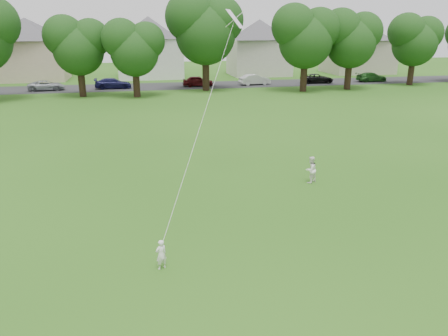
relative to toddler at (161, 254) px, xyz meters
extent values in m
plane|color=#245313|center=(2.13, 0.44, -0.48)|extent=(160.00, 160.00, 0.00)
cube|color=#2D2D30|center=(2.13, 42.44, -0.48)|extent=(90.00, 7.00, 0.01)
imported|color=white|center=(0.00, 0.00, 0.00)|extent=(0.42, 0.36, 0.97)
imported|color=white|center=(7.43, 6.33, 0.16)|extent=(0.78, 0.72, 1.28)
plane|color=white|center=(4.24, 8.58, 6.89)|extent=(1.09, 1.27, 0.83)
cylinder|color=white|center=(2.12, 4.29, 3.55)|extent=(0.01, 0.01, 11.67)
cylinder|color=black|center=(-5.68, 35.99, 1.10)|extent=(0.71, 0.71, 3.17)
cylinder|color=black|center=(-0.13, 34.54, 1.04)|extent=(0.70, 0.70, 3.04)
cylinder|color=black|center=(7.70, 37.77, 1.59)|extent=(0.80, 0.80, 4.15)
cylinder|color=black|center=(18.31, 34.87, 1.35)|extent=(0.75, 0.75, 3.66)
cylinder|color=black|center=(24.00, 35.46, 1.26)|extent=(0.74, 0.74, 3.49)
cylinder|color=black|center=(33.56, 37.55, 1.19)|extent=(0.73, 0.73, 3.34)
imported|color=gray|center=(-10.18, 41.44, 0.08)|extent=(4.18, 2.24, 1.12)
imported|color=#14143E|center=(-2.77, 41.44, 0.14)|extent=(4.22, 1.73, 1.22)
imported|color=#4C0F12|center=(7.30, 41.44, 0.16)|extent=(3.81, 1.77, 1.26)
imported|color=#BABABA|center=(14.48, 41.44, 0.17)|extent=(4.05, 1.87, 1.29)
imported|color=black|center=(22.81, 41.44, 0.11)|extent=(4.30, 2.15, 1.17)
imported|color=#21551C|center=(30.50, 41.44, 0.12)|extent=(4.17, 1.86, 1.19)
cube|color=#CAB298|center=(-13.87, 52.44, 2.12)|extent=(9.46, 7.13, 5.22)
pyramid|color=#4D4A50|center=(-13.87, 52.44, 7.60)|extent=(13.65, 13.65, 2.87)
cube|color=white|center=(2.13, 52.44, 2.20)|extent=(8.81, 7.44, 5.37)
pyramid|color=#4D4A50|center=(2.13, 52.44, 7.84)|extent=(12.70, 12.70, 2.95)
cube|color=beige|center=(18.13, 52.44, 2.08)|extent=(8.35, 7.19, 5.14)
pyramid|color=#4D4A50|center=(18.13, 52.44, 7.48)|extent=(12.04, 12.04, 2.83)
cube|color=#B9B199|center=(34.13, 52.44, 2.00)|extent=(9.48, 7.56, 4.97)
pyramid|color=#4D4A50|center=(34.13, 52.44, 7.21)|extent=(13.68, 13.68, 2.73)
camera|label=1|loc=(-0.52, -11.88, 6.60)|focal=35.00mm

